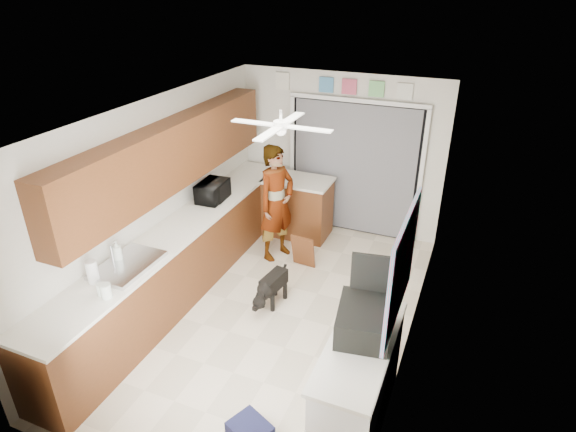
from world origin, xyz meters
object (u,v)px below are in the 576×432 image
(soap_bottle, at_px, (117,251))
(dog, at_px, (274,287))
(microwave, at_px, (213,191))
(suitcase, at_px, (364,320))
(man, at_px, (277,203))
(paper_towel_roll, at_px, (92,272))

(soap_bottle, xyz_separation_m, dog, (1.35, 1.12, -0.84))
(microwave, xyz_separation_m, dog, (1.21, -0.67, -0.84))
(suitcase, distance_m, man, 2.96)
(soap_bottle, xyz_separation_m, paper_towel_roll, (0.03, -0.41, -0.01))
(microwave, relative_size, soap_bottle, 1.81)
(paper_towel_roll, height_order, dog, paper_towel_roll)
(microwave, xyz_separation_m, suitcase, (2.63, -1.90, -0.01))
(microwave, height_order, suitcase, microwave)
(microwave, relative_size, man, 0.29)
(man, bearing_deg, dog, -136.30)
(paper_towel_roll, bearing_deg, man, 71.25)
(soap_bottle, bearing_deg, paper_towel_roll, -86.24)
(man, xyz_separation_m, dog, (0.43, -1.08, -0.62))
(microwave, xyz_separation_m, soap_bottle, (-0.13, -1.80, -0.00))
(suitcase, bearing_deg, dog, 130.08)
(paper_towel_roll, height_order, suitcase, suitcase)
(microwave, bearing_deg, dog, -122.47)
(soap_bottle, relative_size, paper_towel_roll, 1.08)
(soap_bottle, xyz_separation_m, suitcase, (2.76, -0.10, -0.01))
(suitcase, relative_size, man, 0.35)
(soap_bottle, bearing_deg, man, 67.49)
(dog, bearing_deg, man, 120.23)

